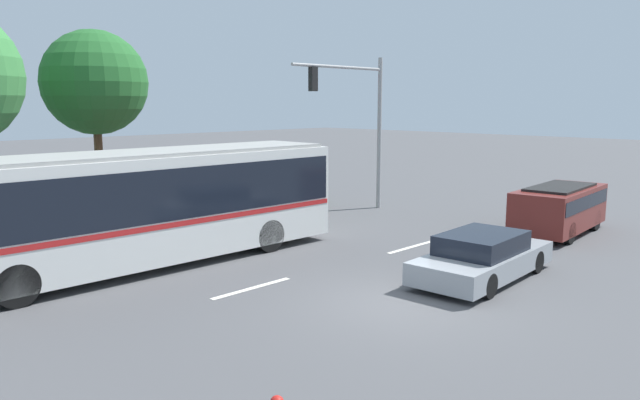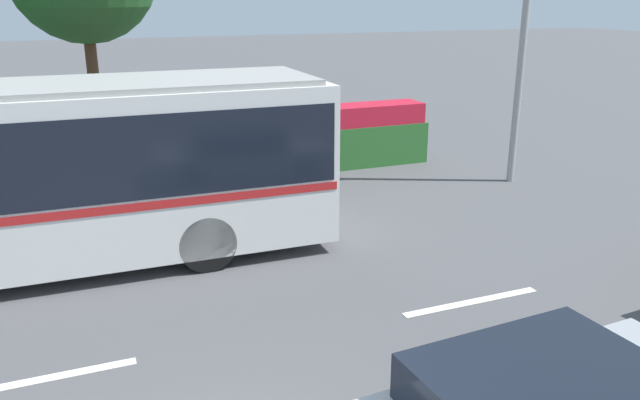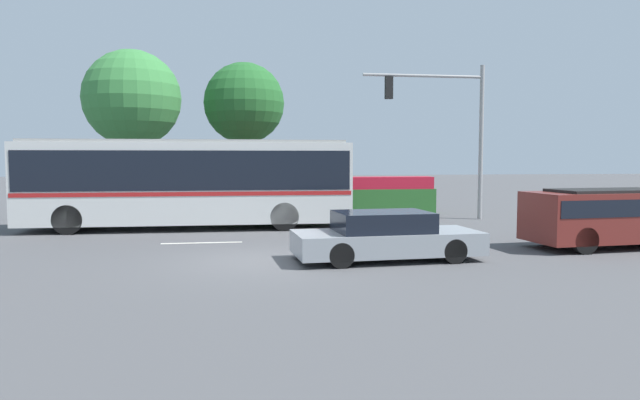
% 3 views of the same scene
% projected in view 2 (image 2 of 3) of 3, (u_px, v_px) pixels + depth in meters
% --- Properties ---
extents(traffic_light_pole, '(5.14, 0.24, 6.37)m').
position_uv_depth(traffic_light_pole, '(482.00, 14.00, 14.69)').
color(traffic_light_pole, gray).
rests_on(traffic_light_pole, ground).
extents(flowering_hedge, '(10.58, 1.01, 1.69)m').
position_uv_depth(flowering_hedge, '(242.00, 146.00, 16.55)').
color(flowering_hedge, '#286028').
rests_on(flowering_hedge, ground).
extents(lane_stripe_near, '(2.40, 0.16, 0.01)m').
position_uv_depth(lane_stripe_near, '(37.00, 380.00, 7.92)').
color(lane_stripe_near, silver).
rests_on(lane_stripe_near, ground).
extents(lane_stripe_mid, '(2.40, 0.16, 0.01)m').
position_uv_depth(lane_stripe_mid, '(472.00, 302.00, 9.94)').
color(lane_stripe_mid, silver).
rests_on(lane_stripe_mid, ground).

